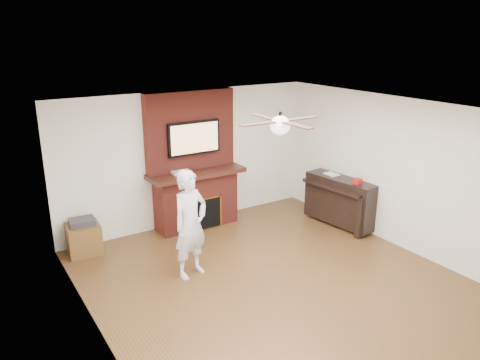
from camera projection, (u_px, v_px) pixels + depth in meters
room_shell at (278, 202)px, 6.42m from camera, size 5.36×5.86×2.86m
fireplace at (194, 174)px, 8.55m from camera, size 1.78×0.64×2.50m
tv at (194, 138)px, 8.30m from camera, size 1.00×0.08×0.60m
ceiling_fan at (280, 125)px, 6.09m from camera, size 1.21×1.21×0.31m
person at (190, 224)px, 6.80m from camera, size 0.68×0.55×1.63m
side_table at (84, 237)px, 7.65m from camera, size 0.55×0.55×0.59m
piano at (340, 200)px, 8.69m from camera, size 0.69×1.45×1.01m
cable_box at (181, 172)px, 8.28m from camera, size 0.34×0.19×0.05m
candle_orange at (193, 228)px, 8.55m from camera, size 0.08×0.08×0.11m
candle_green at (198, 226)px, 8.66m from camera, size 0.07×0.07×0.10m
candle_cream at (202, 226)px, 8.64m from camera, size 0.07×0.07×0.11m
candle_blue at (213, 223)px, 8.79m from camera, size 0.06×0.06×0.08m
candle_orange_extra at (209, 224)px, 8.71m from camera, size 0.08×0.08×0.11m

